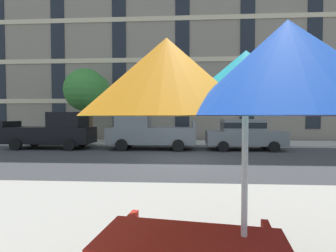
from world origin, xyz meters
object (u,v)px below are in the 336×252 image
(street_tree_left, at_px, (88,91))
(patio_umbrella, at_px, (246,87))
(sedan_gray, at_px, (244,134))
(pickup_black, at_px, (54,132))
(pickup_gray, at_px, (148,132))

(street_tree_left, xyz_separation_m, patio_umbrella, (7.40, -15.64, -1.58))
(street_tree_left, height_order, patio_umbrella, street_tree_left)
(patio_umbrella, bearing_deg, sedan_gray, 77.29)
(pickup_black, relative_size, sedan_gray, 1.16)
(street_tree_left, bearing_deg, pickup_gray, -32.21)
(pickup_black, height_order, street_tree_left, street_tree_left)
(pickup_gray, height_order, sedan_gray, pickup_gray)
(sedan_gray, relative_size, street_tree_left, 0.83)
(street_tree_left, relative_size, patio_umbrella, 1.67)
(pickup_gray, relative_size, street_tree_left, 0.96)
(pickup_black, distance_m, pickup_gray, 5.69)
(pickup_gray, distance_m, patio_umbrella, 13.05)
(street_tree_left, distance_m, patio_umbrella, 17.37)
(pickup_gray, relative_size, patio_umbrella, 1.60)
(pickup_black, bearing_deg, sedan_gray, -0.00)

